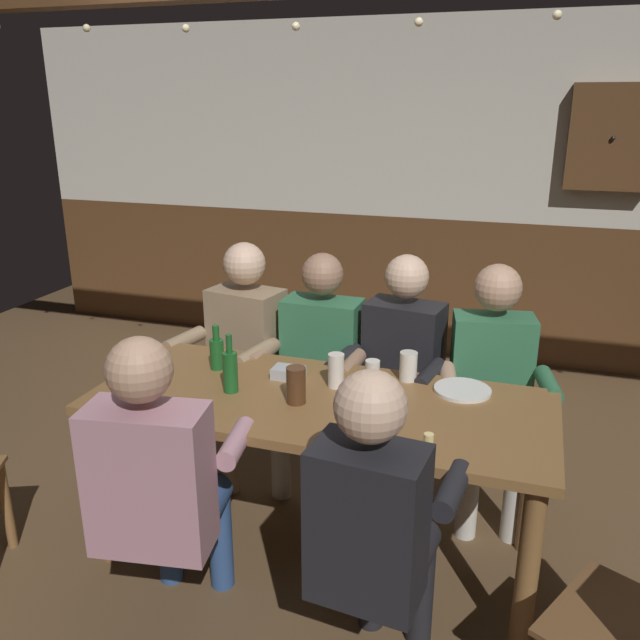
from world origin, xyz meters
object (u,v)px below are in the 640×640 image
table_candle (428,444)px  bottle_1 (230,370)px  person_0 (240,347)px  pint_glass_0 (384,417)px  bottle_0 (217,352)px  pint_glass_4 (296,385)px  dining_table (320,422)px  plate_0 (462,390)px  pint_glass_1 (372,378)px  person_2 (398,368)px  person_5 (375,522)px  person_4 (159,478)px  pint_glass_2 (336,370)px  condiment_caddy (288,373)px  pint_glass_3 (408,366)px  person_3 (492,380)px  person_1 (318,359)px  wall_dart_cabinet (612,137)px

table_candle → bottle_1: 0.93m
person_0 → pint_glass_0: bearing=150.5°
bottle_0 → pint_glass_4: 0.52m
dining_table → plate_0: bearing=24.3°
plate_0 → pint_glass_1: bearing=-158.2°
person_2 → person_5: 1.27m
person_4 → pint_glass_2: person_4 is taller
condiment_caddy → bottle_1: bearing=-131.1°
pint_glass_3 → person_3: bearing=42.8°
dining_table → pint_glass_3: (0.31, 0.30, 0.18)m
dining_table → person_3: size_ratio=1.56×
dining_table → person_5: bearing=-57.8°
person_4 → pint_glass_1: 0.96m
dining_table → pint_glass_1: bearing=28.5°
person_2 → pint_glass_1: person_2 is taller
bottle_0 → bottle_1: size_ratio=0.82×
person_3 → pint_glass_1: bearing=37.0°
table_candle → condiment_caddy: size_ratio=0.57×
person_3 → condiment_caddy: size_ratio=8.86×
person_1 → wall_dart_cabinet: (1.44, 1.95, 1.04)m
person_4 → pint_glass_1: person_4 is taller
dining_table → person_1: 0.67m
person_1 → person_2: 0.42m
table_candle → condiment_caddy: table_candle is taller
person_3 → pint_glass_3: 0.50m
pint_glass_1 → person_1: bearing=128.3°
pint_glass_3 → pint_glass_1: bearing=-120.6°
person_2 → pint_glass_3: size_ratio=9.57×
person_4 → pint_glass_1: (0.60, 0.74, 0.17)m
person_5 → pint_glass_4: 0.75m
pint_glass_4 → table_candle: bearing=-22.9°
person_3 → pint_glass_4: bearing=32.0°
person_5 → pint_glass_0: (-0.08, 0.45, 0.15)m
person_1 → person_2: person_2 is taller
dining_table → table_candle: size_ratio=24.12×
pint_glass_2 → bottle_1: bearing=-155.4°
person_1 → bottle_0: (-0.34, -0.48, 0.18)m
bottle_0 → plate_0: bearing=5.0°
person_4 → bottle_1: size_ratio=4.81×
person_4 → person_5: person_4 is taller
person_5 → plate_0: person_5 is taller
plate_0 → pint_glass_1: size_ratio=1.59×
person_3 → pint_glass_3: person_3 is taller
person_0 → condiment_caddy: (0.46, -0.48, 0.11)m
bottle_0 → pint_glass_3: 0.88m
person_4 → pint_glass_3: size_ratio=9.51×
person_4 → bottle_0: (-0.16, 0.78, 0.17)m
bottle_1 → pint_glass_4: (0.30, -0.02, -0.02)m
pint_glass_2 → bottle_0: bearing=177.9°
person_4 → wall_dart_cabinet: (1.62, 3.21, 1.04)m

